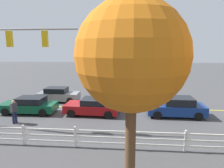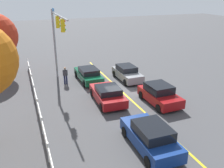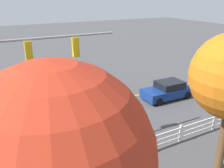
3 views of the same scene
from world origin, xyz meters
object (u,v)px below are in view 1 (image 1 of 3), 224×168
car_1 (58,95)px  car_2 (29,105)px  tree_1 (132,57)px  car_4 (93,106)px  car_0 (176,107)px  pedestrian (14,111)px  car_3 (116,95)px

car_1 → car_2: bearing=-107.3°
car_1 → tree_1: size_ratio=0.58×
tree_1 → car_4: bearing=-70.2°
car_0 → car_1: car_0 is taller
pedestrian → car_0: bearing=37.1°
pedestrian → tree_1: bearing=-10.3°
car_1 → tree_1: tree_1 is taller
pedestrian → tree_1: (-8.13, 5.79, 4.05)m
car_4 → pedestrian: bearing=27.0°
car_3 → car_4: car_3 is taller
car_1 → pedestrian: 6.03m
car_0 → car_3: bearing=-35.2°
car_1 → tree_1: (-7.06, 11.72, 4.27)m
car_4 → pedestrian: size_ratio=2.58×
car_0 → car_2: (11.87, 0.22, -0.08)m
pedestrian → tree_1: size_ratio=0.24×
car_0 → pedestrian: 12.07m
car_0 → car_2: car_0 is taller
car_0 → car_4: bearing=2.0°
pedestrian → car_3: bearing=66.8°
pedestrian → tree_1: 10.77m
car_2 → pedestrian: 2.29m
car_2 → car_4: car_2 is taller
car_2 → pedestrian: (-0.06, 2.27, 0.27)m
car_2 → tree_1: 12.27m
pedestrian → car_2: bearing=116.6°
car_2 → tree_1: bearing=134.5°
car_4 → car_2: bearing=3.5°
car_1 → pedestrian: (1.07, 5.93, 0.22)m
car_0 → tree_1: tree_1 is taller
car_3 → tree_1: 12.68m
car_0 → car_1: 11.28m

